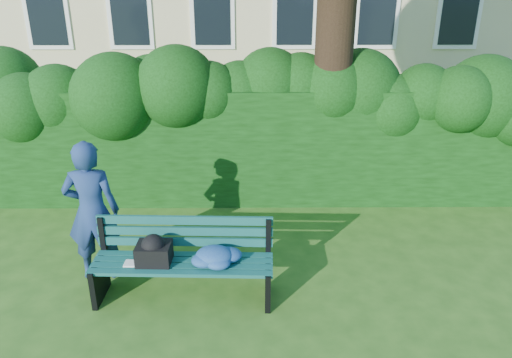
{
  "coord_description": "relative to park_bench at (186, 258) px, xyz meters",
  "views": [
    {
      "loc": [
        -0.05,
        -5.24,
        3.42
      ],
      "look_at": [
        0.0,
        0.6,
        0.95
      ],
      "focal_mm": 35.0,
      "sensor_mm": 36.0,
      "label": 1
    }
  ],
  "objects": [
    {
      "name": "ground",
      "position": [
        0.78,
        0.55,
        -0.5
      ],
      "size": [
        80.0,
        80.0,
        0.0
      ],
      "primitive_type": "plane",
      "color": "#2D5919",
      "rests_on": "ground"
    },
    {
      "name": "hedge",
      "position": [
        0.78,
        2.75,
        0.4
      ],
      "size": [
        10.0,
        1.0,
        1.8
      ],
      "color": "black",
      "rests_on": "ground"
    },
    {
      "name": "park_bench",
      "position": [
        0.0,
        0.0,
        0.0
      ],
      "size": [
        1.99,
        0.62,
        0.89
      ],
      "rotation": [
        0.0,
        0.0,
        -0.03
      ],
      "color": "#0E4947",
      "rests_on": "ground"
    },
    {
      "name": "man_reading",
      "position": [
        -1.11,
        0.44,
        0.35
      ],
      "size": [
        0.64,
        0.44,
        1.7
      ],
      "primitive_type": "imported",
      "rotation": [
        0.0,
        0.0,
        3.2
      ],
      "color": "navy",
      "rests_on": "ground"
    }
  ]
}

